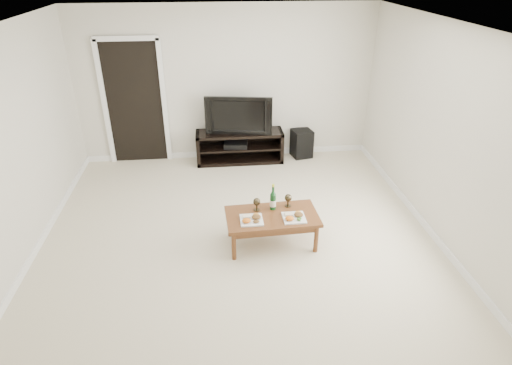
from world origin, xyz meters
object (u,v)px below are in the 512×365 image
object	(u,v)px
television	(239,114)
subwoofer	(302,143)
coffee_table	(272,229)
media_console	(240,147)

from	to	relation	value
television	subwoofer	bearing A→B (deg)	14.19
television	coffee_table	bearing A→B (deg)	-75.70
media_console	coffee_table	world-z (taller)	media_console
media_console	subwoofer	size ratio (longest dim) A/B	3.02
television	subwoofer	xyz separation A→B (m)	(1.12, 0.10, -0.63)
subwoofer	coffee_table	distance (m)	2.75
coffee_table	subwoofer	bearing A→B (deg)	70.86
television	coffee_table	size ratio (longest dim) A/B	1.00
subwoofer	media_console	bearing A→B (deg)	173.27
television	coffee_table	world-z (taller)	television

